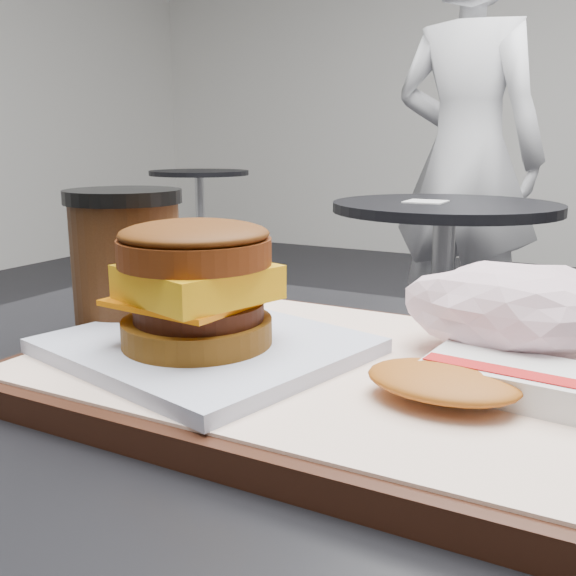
# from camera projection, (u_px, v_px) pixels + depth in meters

# --- Properties ---
(serving_tray) EXTENTS (0.38, 0.28, 0.02)m
(serving_tray) POSITION_uv_depth(u_px,v_px,m) (319.00, 371.00, 0.43)
(serving_tray) COLOR black
(serving_tray) RESTS_ON customer_table
(breakfast_sandwich) EXTENTS (0.22, 0.21, 0.09)m
(breakfast_sandwich) POSITION_uv_depth(u_px,v_px,m) (199.00, 300.00, 0.43)
(breakfast_sandwich) COLOR white
(breakfast_sandwich) RESTS_ON serving_tray
(hash_brown) EXTENTS (0.12, 0.10, 0.02)m
(hash_brown) POSITION_uv_depth(u_px,v_px,m) (479.00, 379.00, 0.36)
(hash_brown) COLOR silver
(hash_brown) RESTS_ON serving_tray
(crumpled_wrapper) EXTENTS (0.14, 0.11, 0.06)m
(crumpled_wrapper) POSITION_uv_depth(u_px,v_px,m) (514.00, 310.00, 0.43)
(crumpled_wrapper) COLOR white
(crumpled_wrapper) RESTS_ON serving_tray
(coffee_cup) EXTENTS (0.09, 0.09, 0.13)m
(coffee_cup) POSITION_uv_depth(u_px,v_px,m) (127.00, 264.00, 0.51)
(coffee_cup) COLOR #3C1F0E
(coffee_cup) RESTS_ON customer_table
(neighbor_table) EXTENTS (0.70, 0.70, 0.75)m
(neighbor_table) POSITION_uv_depth(u_px,v_px,m) (442.00, 266.00, 2.03)
(neighbor_table) COLOR black
(neighbor_table) RESTS_ON ground
(napkin) EXTENTS (0.12, 0.12, 0.00)m
(napkin) POSITION_uv_depth(u_px,v_px,m) (426.00, 202.00, 1.99)
(napkin) COLOR silver
(napkin) RESTS_ON neighbor_table
(patron) EXTENTS (0.71, 0.54, 1.74)m
(patron) POSITION_uv_depth(u_px,v_px,m) (466.00, 158.00, 2.60)
(patron) COLOR silver
(patron) RESTS_ON ground
(bg_table_mid) EXTENTS (0.66, 0.66, 0.75)m
(bg_table_mid) POSITION_uv_depth(u_px,v_px,m) (200.00, 199.00, 4.30)
(bg_table_mid) COLOR black
(bg_table_mid) RESTS_ON ground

